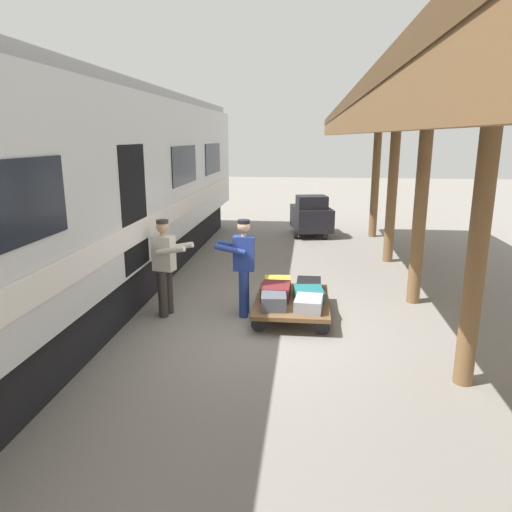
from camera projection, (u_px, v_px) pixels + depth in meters
name	position (u px, v px, depth m)	size (l,w,h in m)	color
ground_plane	(274.00, 328.00, 7.93)	(60.00, 60.00, 0.00)	gray
platform_canopy	(448.00, 123.00, 6.87)	(3.20, 16.33, 3.56)	brown
train_car	(45.00, 200.00, 7.82)	(3.02, 18.45, 4.00)	silver
luggage_cart	(292.00, 301.00, 8.36)	(1.27, 1.85, 0.32)	brown
suitcase_yellow_case	(278.00, 285.00, 8.85)	(0.48, 0.64, 0.19)	gold
suitcase_slate_roller	(274.00, 301.00, 7.86)	(0.41, 0.46, 0.24)	#4C515B
suitcase_black_hardshell	(309.00, 285.00, 8.79)	(0.43, 0.60, 0.19)	black
suitcase_teal_softside	(309.00, 294.00, 8.30)	(0.48, 0.53, 0.20)	#1E666B
suitcase_gray_aluminum	(309.00, 304.00, 7.80)	(0.43, 0.57, 0.21)	#9EA0A5
suitcase_maroon_trunk	(276.00, 291.00, 8.35)	(0.49, 0.61, 0.25)	maroon
porter_in_overalls	(243.00, 264.00, 8.28)	(0.67, 0.44, 1.70)	navy
porter_by_door	(165.00, 264.00, 8.27)	(0.72, 0.52, 1.70)	#332D28
baggage_tug	(311.00, 216.00, 15.13)	(1.41, 1.88, 1.30)	black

